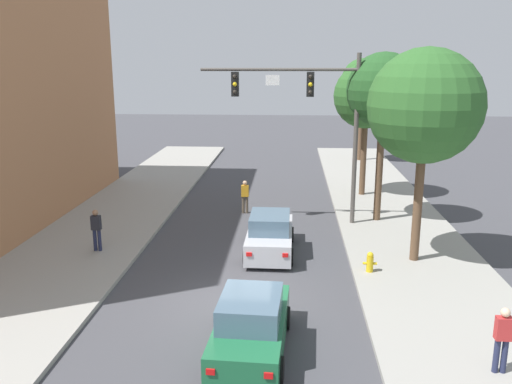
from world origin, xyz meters
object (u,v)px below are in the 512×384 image
(car_lead_silver, at_px, (270,235))
(street_tree_third, at_px, (366,96))
(pedestrian_sidewalk_left_walker, at_px, (96,228))
(pedestrian_crossing_road, at_px, (245,195))
(fire_hydrant, at_px, (370,262))
(street_tree_second, at_px, (384,91))
(pedestrian_sidewalk_right_walker, at_px, (503,337))
(street_tree_nearest, at_px, (425,107))
(traffic_signal_mast, at_px, (312,107))
(street_tree_farthest, at_px, (363,81))
(car_following_green, at_px, (251,326))

(car_lead_silver, distance_m, street_tree_third, 11.40)
(pedestrian_sidewalk_left_walker, relative_size, pedestrian_crossing_road, 1.00)
(pedestrian_crossing_road, bearing_deg, fire_hydrant, -56.55)
(fire_hydrant, height_order, street_tree_second, street_tree_second)
(street_tree_second, xyz_separation_m, street_tree_third, (-0.08, 4.88, -0.54))
(pedestrian_sidewalk_left_walker, relative_size, fire_hydrant, 2.28)
(pedestrian_sidewalk_right_walker, relative_size, street_tree_nearest, 0.21)
(fire_hydrant, height_order, street_tree_third, street_tree_third)
(pedestrian_crossing_road, xyz_separation_m, street_tree_second, (6.23, -1.18, 5.12))
(traffic_signal_mast, relative_size, street_tree_second, 0.99)
(pedestrian_sidewalk_left_walker, bearing_deg, street_tree_nearest, -0.70)
(street_tree_farthest, bearing_deg, street_tree_nearest, -91.30)
(traffic_signal_mast, distance_m, pedestrian_sidewalk_left_walker, 10.32)
(car_lead_silver, height_order, street_tree_second, street_tree_second)
(car_following_green, distance_m, street_tree_farthest, 28.43)
(car_following_green, xyz_separation_m, street_tree_farthest, (6.01, 27.30, 5.23))
(street_tree_nearest, relative_size, street_tree_farthest, 1.03)
(pedestrian_crossing_road, bearing_deg, car_lead_silver, -75.24)
(car_lead_silver, relative_size, street_tree_nearest, 0.56)
(street_tree_third, bearing_deg, street_tree_farthest, 83.91)
(pedestrian_crossing_road, bearing_deg, street_tree_nearest, -42.70)
(car_following_green, distance_m, pedestrian_crossing_road, 12.97)
(car_following_green, distance_m, street_tree_nearest, 9.99)
(pedestrian_sidewalk_right_walker, distance_m, street_tree_second, 13.47)
(pedestrian_crossing_road, xyz_separation_m, pedestrian_sidewalk_right_walker, (7.20, -13.67, 0.15))
(street_tree_nearest, bearing_deg, fire_hydrant, -144.11)
(street_tree_nearest, bearing_deg, car_lead_silver, 171.77)
(traffic_signal_mast, xyz_separation_m, street_tree_second, (3.15, 0.57, 0.67))
(pedestrian_sidewalk_left_walker, xyz_separation_m, street_tree_third, (11.35, 9.85, 4.42))
(pedestrian_crossing_road, height_order, street_tree_nearest, street_tree_nearest)
(pedestrian_crossing_road, relative_size, street_tree_nearest, 0.21)
(car_lead_silver, height_order, fire_hydrant, car_lead_silver)
(pedestrian_crossing_road, bearing_deg, pedestrian_sidewalk_right_walker, -62.22)
(fire_hydrant, bearing_deg, street_tree_second, 79.34)
(pedestrian_sidewalk_left_walker, distance_m, street_tree_second, 13.42)
(fire_hydrant, distance_m, street_tree_nearest, 5.71)
(pedestrian_crossing_road, xyz_separation_m, fire_hydrant, (5.02, -7.60, -0.41))
(fire_hydrant, bearing_deg, pedestrian_crossing_road, 123.45)
(traffic_signal_mast, relative_size, pedestrian_sidewalk_left_walker, 4.57)
(street_tree_nearest, xyz_separation_m, street_tree_third, (-0.67, 10.00, -0.28))
(pedestrian_sidewalk_right_walker, bearing_deg, pedestrian_crossing_road, 117.78)
(car_lead_silver, bearing_deg, car_following_green, -91.34)
(pedestrian_sidewalk_left_walker, bearing_deg, car_following_green, -46.17)
(street_tree_second, bearing_deg, street_tree_third, 90.90)
(car_lead_silver, distance_m, pedestrian_crossing_road, 5.71)
(car_lead_silver, distance_m, street_tree_second, 8.36)
(pedestrian_sidewalk_left_walker, relative_size, street_tree_second, 0.22)
(pedestrian_sidewalk_right_walker, bearing_deg, car_following_green, 172.63)
(pedestrian_crossing_road, relative_size, street_tree_second, 0.22)
(car_lead_silver, distance_m, pedestrian_sidewalk_right_walker, 9.97)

